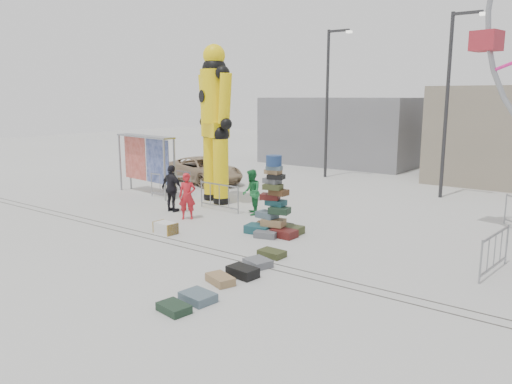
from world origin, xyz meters
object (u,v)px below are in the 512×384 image
Objects in this scene: crash_test_dummy at (215,118)px; suitcase_tower at (274,212)px; barricade_dummy_b at (169,186)px; pedestrian_red at (187,196)px; lamp_post_right at (449,96)px; barricade_dummy_a at (177,181)px; pedestrian_black at (172,188)px; barricade_wheel_front at (495,253)px; parked_suv at (204,170)px; barricade_dummy_c at (219,197)px; banner_scaffold at (146,150)px; steamer_trunk at (166,228)px; lamp_post_left at (329,96)px; pedestrian_green at (251,192)px.

suitcase_tower is at bearing -5.26° from crash_test_dummy.
pedestrian_red is (3.32, -2.22, 0.31)m from barricade_dummy_b.
lamp_post_right is 12.84m from barricade_dummy_a.
crash_test_dummy is 3.66× the size of pedestrian_black.
crash_test_dummy is 3.40× the size of barricade_wheel_front.
barricade_dummy_c is at bearing -118.49° from parked_suv.
banner_scaffold is 7.28m from steamer_trunk.
barricade_dummy_a is 5.34m from pedestrian_red.
lamp_post_left is at bearing 164.05° from lamp_post_right.
lamp_post_right is at bearing 36.20° from barricade_dummy_a.
lamp_post_right is 10.55m from suitcase_tower.
crash_test_dummy reaches higher than pedestrian_red.
pedestrian_green is (6.33, -0.31, -1.18)m from banner_scaffold.
parked_suv reaches higher than barricade_wheel_front.
barricade_dummy_c is 1.14× the size of pedestrian_green.
barricade_wheel_front is (11.01, -11.23, -3.93)m from lamp_post_left.
crash_test_dummy is at bearing -150.24° from pedestrian_green.
pedestrian_red is at bearing -44.23° from crash_test_dummy.
lamp_post_right reaches higher than crash_test_dummy.
barricade_dummy_c is 6.67m from parked_suv.
barricade_dummy_c is 1.00× the size of barricade_wheel_front.
banner_scaffold is 4.11m from pedestrian_black.
crash_test_dummy is at bearing -3.62° from barricade_dummy_a.
pedestrian_black reaches higher than barricade_dummy_c.
pedestrian_black is at bearing -102.02° from pedestrian_green.
crash_test_dummy is 3.95× the size of pedestrian_red.
lamp_post_right is 1.65× the size of parked_suv.
steamer_trunk is at bearing 109.88° from barricade_wheel_front.
barricade_dummy_c is at bearing 106.92° from steamer_trunk.
pedestrian_red is at bearing -123.30° from lamp_post_right.
lamp_post_right is 2.09× the size of banner_scaffold.
barricade_wheel_front is (6.69, 0.25, -0.18)m from suitcase_tower.
pedestrian_black is at bearing -93.73° from lamp_post_left.
steamer_trunk is 3.76m from barricade_dummy_c.
barricade_dummy_a and barricade_wheel_front have the same top height.
banner_scaffold is 2.15m from barricade_dummy_b.
pedestrian_red is (-6.40, -9.74, -3.62)m from lamp_post_right.
lamp_post_left is 10.66m from barricade_dummy_b.
barricade_dummy_a is at bearing 114.81° from barricade_dummy_b.
barricade_dummy_c is 1.16× the size of pedestrian_red.
barricade_dummy_c is 1.81m from pedestrian_red.
lamp_post_right is 7.28m from lamp_post_left.
barricade_dummy_a is 14.77m from barricade_wheel_front.
lamp_post_right is 4.00× the size of barricade_dummy_c.
banner_scaffold is at bearing -165.28° from parked_suv.
barricade_dummy_a is at bearing 101.07° from pedestrian_red.
crash_test_dummy is at bearing 73.19° from pedestrian_red.
barricade_dummy_c reaches higher than steamer_trunk.
suitcase_tower is at bearing 177.89° from pedestrian_black.
parked_suv is at bearing 98.17° from banner_scaffold.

